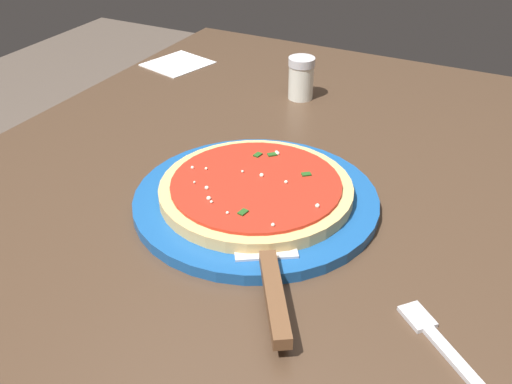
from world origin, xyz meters
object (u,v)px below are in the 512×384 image
Objects in this scene: fork at (457,362)px; parmesan_shaker at (301,78)px; pizza at (256,189)px; pizza_server at (270,271)px; serving_plate at (256,200)px; napkin_folded_right at (178,64)px.

fork is 0.62m from parmesan_shaker.
pizza is 1.18× the size of pizza_server.
serving_plate is 0.32m from fork.
pizza_server is 2.83× the size of parmesan_shaker.
serving_plate is at bearing -117.87° from fork.
fork is (0.02, 0.20, -0.02)m from pizza_server.
parmesan_shaker is at bearing -165.76° from pizza.
fork is at bearing 84.68° from pizza_server.
napkin_folded_right is (-0.38, -0.37, -0.02)m from pizza.
pizza_server is (0.13, 0.08, -0.00)m from pizza.
fork is 2.05× the size of parmesan_shaker.
serving_plate reaches higher than fork.
pizza_server is (0.13, 0.08, 0.01)m from serving_plate.
serving_plate is 0.02m from pizza.
serving_plate is at bearing -147.50° from pizza_server.
pizza reaches higher than napkin_folded_right.
pizza is 0.16m from pizza_server.
parmesan_shaker is (-0.47, -0.17, 0.02)m from pizza_server.
napkin_folded_right is 0.76× the size of fork.
serving_plate is 0.16m from pizza_server.
fork is (0.15, 0.28, -0.02)m from pizza.
serving_plate is at bearing 44.26° from napkin_folded_right.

